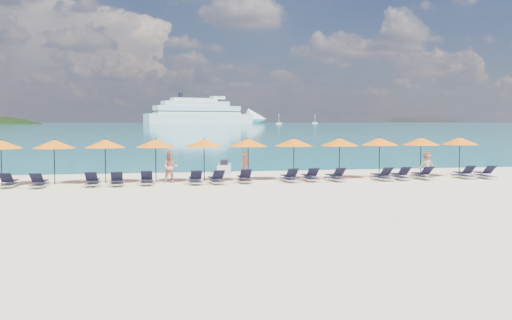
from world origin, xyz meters
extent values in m
plane|color=beige|center=(0.00, 0.00, 0.00)|extent=(1400.00, 1400.00, 0.00)
cube|color=#1FA9B2|center=(0.00, 660.00, 0.01)|extent=(1600.00, 1300.00, 0.01)
cube|color=silver|center=(48.91, 565.13, 5.14)|extent=(114.17, 53.26, 10.29)
cone|color=silver|center=(113.74, 585.29, 5.14)|extent=(28.33, 28.33, 22.63)
cube|color=silver|center=(46.94, 564.52, 14.40)|extent=(91.64, 43.59, 8.23)
cube|color=silver|center=(44.98, 563.90, 20.58)|extent=(71.58, 35.57, 5.14)
cube|color=silver|center=(43.01, 563.29, 24.69)|extent=(49.05, 25.90, 3.60)
cube|color=black|center=(46.94, 564.52, 12.86)|extent=(92.78, 44.12, 0.93)
cube|color=black|center=(46.94, 564.52, 16.46)|extent=(90.50, 43.05, 0.93)
cylinder|color=black|center=(29.45, 559.08, 28.81)|extent=(4.53, 4.53, 5.66)
cube|color=silver|center=(117.81, 499.85, 0.73)|extent=(5.44, 1.81, 1.45)
cylinder|color=silver|center=(117.81, 499.85, 5.44)|extent=(0.33, 0.33, 9.06)
cube|color=silver|center=(183.00, 598.54, 0.82)|extent=(6.13, 2.04, 1.63)
cylinder|color=silver|center=(183.00, 598.54, 6.13)|extent=(0.37, 0.37, 10.21)
cube|color=silver|center=(-0.74, 9.48, 0.26)|extent=(1.14, 2.19, 0.48)
cube|color=black|center=(-0.77, 9.31, 0.61)|extent=(0.58, 0.93, 0.30)
cylinder|color=black|center=(-0.65, 9.99, 0.74)|extent=(0.48, 0.14, 0.05)
imported|color=tan|center=(-0.12, 5.47, 0.75)|extent=(0.65, 0.58, 1.49)
imported|color=tan|center=(-4.24, 4.18, 0.81)|extent=(0.82, 0.52, 1.62)
imported|color=tan|center=(9.99, 4.25, 0.71)|extent=(0.96, 0.51, 1.42)
cylinder|color=black|center=(-12.48, 4.76, 1.10)|extent=(0.05, 0.05, 2.20)
cone|color=orange|center=(-12.48, 4.76, 2.02)|extent=(2.10, 2.10, 0.42)
sphere|color=black|center=(-12.48, 4.76, 2.24)|extent=(0.08, 0.08, 0.08)
cylinder|color=black|center=(-9.95, 4.56, 1.10)|extent=(0.05, 0.05, 2.20)
cone|color=orange|center=(-9.95, 4.56, 2.02)|extent=(2.10, 2.10, 0.42)
sphere|color=black|center=(-9.95, 4.56, 2.24)|extent=(0.08, 0.08, 0.08)
cylinder|color=black|center=(-7.50, 4.73, 1.10)|extent=(0.05, 0.05, 2.20)
cone|color=orange|center=(-7.50, 4.73, 2.02)|extent=(2.10, 2.10, 0.42)
sphere|color=black|center=(-7.50, 4.73, 2.24)|extent=(0.08, 0.08, 0.08)
cylinder|color=black|center=(-4.96, 4.70, 1.10)|extent=(0.05, 0.05, 2.20)
cone|color=orange|center=(-4.96, 4.70, 2.02)|extent=(2.10, 2.10, 0.42)
sphere|color=black|center=(-4.96, 4.70, 2.24)|extent=(0.08, 0.08, 0.08)
cylinder|color=black|center=(-2.46, 4.59, 1.10)|extent=(0.05, 0.05, 2.20)
cone|color=orange|center=(-2.46, 4.59, 2.02)|extent=(2.10, 2.10, 0.42)
sphere|color=black|center=(-2.46, 4.59, 2.24)|extent=(0.08, 0.08, 0.08)
cylinder|color=black|center=(-0.09, 4.72, 1.10)|extent=(0.05, 0.05, 2.20)
cone|color=orange|center=(-0.09, 4.72, 2.02)|extent=(2.10, 2.10, 0.42)
sphere|color=black|center=(-0.09, 4.72, 2.24)|extent=(0.08, 0.08, 0.08)
cylinder|color=black|center=(2.38, 4.56, 1.10)|extent=(0.05, 0.05, 2.20)
cone|color=orange|center=(2.38, 4.56, 2.02)|extent=(2.10, 2.10, 0.42)
sphere|color=black|center=(2.38, 4.56, 2.24)|extent=(0.08, 0.08, 0.08)
cylinder|color=black|center=(4.94, 4.51, 1.10)|extent=(0.05, 0.05, 2.20)
cone|color=orange|center=(4.94, 4.51, 2.02)|extent=(2.10, 2.10, 0.42)
sphere|color=black|center=(4.94, 4.51, 2.24)|extent=(0.08, 0.08, 0.08)
cylinder|color=black|center=(7.39, 4.78, 1.10)|extent=(0.05, 0.05, 2.20)
cone|color=orange|center=(7.39, 4.78, 2.02)|extent=(2.10, 2.10, 0.42)
sphere|color=black|center=(7.39, 4.78, 2.24)|extent=(0.08, 0.08, 0.08)
cylinder|color=black|center=(9.82, 4.66, 1.10)|extent=(0.05, 0.05, 2.20)
cone|color=orange|center=(9.82, 4.66, 2.02)|extent=(2.10, 2.10, 0.42)
sphere|color=black|center=(9.82, 4.66, 2.24)|extent=(0.08, 0.08, 0.08)
cylinder|color=black|center=(12.28, 4.74, 1.10)|extent=(0.05, 0.05, 2.20)
cone|color=orange|center=(12.28, 4.74, 2.02)|extent=(2.10, 2.10, 0.42)
sphere|color=black|center=(12.28, 4.74, 2.24)|extent=(0.08, 0.08, 0.08)
cube|color=silver|center=(-11.89, 3.64, 0.14)|extent=(0.67, 1.72, 0.06)
cube|color=black|center=(-11.88, 3.89, 0.30)|extent=(0.58, 1.12, 0.04)
cube|color=black|center=(-11.90, 3.09, 0.55)|extent=(0.57, 0.55, 0.43)
cube|color=silver|center=(-10.45, 3.26, 0.14)|extent=(0.72, 1.73, 0.06)
cube|color=black|center=(-10.44, 3.51, 0.30)|extent=(0.61, 1.13, 0.04)
cube|color=black|center=(-10.49, 2.71, 0.55)|extent=(0.58, 0.57, 0.43)
cube|color=silver|center=(-8.02, 3.38, 0.14)|extent=(0.67, 1.72, 0.06)
cube|color=black|center=(-8.01, 3.63, 0.30)|extent=(0.58, 1.12, 0.04)
cube|color=black|center=(-8.04, 2.83, 0.55)|extent=(0.57, 0.55, 0.43)
cube|color=silver|center=(-6.86, 3.30, 0.14)|extent=(0.68, 1.72, 0.06)
cube|color=black|center=(-6.87, 3.55, 0.30)|extent=(0.59, 1.12, 0.04)
cube|color=black|center=(-6.84, 2.75, 0.55)|extent=(0.57, 0.56, 0.43)
cube|color=silver|center=(-5.43, 3.50, 0.14)|extent=(0.66, 1.71, 0.06)
cube|color=black|center=(-5.42, 3.75, 0.30)|extent=(0.57, 1.11, 0.04)
cube|color=black|center=(-5.44, 2.95, 0.55)|extent=(0.56, 0.55, 0.43)
cube|color=silver|center=(-3.05, 3.29, 0.14)|extent=(0.65, 1.71, 0.06)
cube|color=black|center=(-3.05, 3.54, 0.30)|extent=(0.57, 1.11, 0.04)
cube|color=black|center=(-3.04, 2.74, 0.55)|extent=(0.56, 0.55, 0.43)
cube|color=silver|center=(-1.99, 3.28, 0.14)|extent=(0.77, 1.75, 0.06)
cube|color=black|center=(-2.01, 3.53, 0.30)|extent=(0.65, 1.15, 0.04)
cube|color=black|center=(-1.94, 2.73, 0.55)|extent=(0.60, 0.58, 0.43)
cube|color=silver|center=(-0.52, 3.51, 0.14)|extent=(0.65, 1.71, 0.06)
cube|color=black|center=(-0.52, 3.76, 0.30)|extent=(0.57, 1.11, 0.04)
cube|color=black|center=(-0.53, 2.96, 0.55)|extent=(0.56, 0.55, 0.43)
cube|color=silver|center=(1.86, 3.52, 0.14)|extent=(0.70, 1.73, 0.06)
cube|color=black|center=(1.85, 3.77, 0.30)|extent=(0.60, 1.13, 0.04)
cube|color=black|center=(1.89, 2.97, 0.55)|extent=(0.58, 0.56, 0.43)
cube|color=silver|center=(3.01, 3.61, 0.14)|extent=(0.63, 1.70, 0.06)
cube|color=black|center=(3.01, 3.86, 0.30)|extent=(0.56, 1.10, 0.04)
cube|color=black|center=(3.02, 3.06, 0.55)|extent=(0.55, 0.54, 0.43)
cube|color=silver|center=(4.35, 3.43, 0.14)|extent=(0.77, 1.75, 0.06)
cube|color=black|center=(4.33, 3.68, 0.30)|extent=(0.65, 1.15, 0.04)
cube|color=black|center=(4.40, 2.89, 0.55)|extent=(0.60, 0.59, 0.43)
cube|color=silver|center=(6.88, 3.25, 0.14)|extent=(0.73, 1.74, 0.06)
cube|color=black|center=(6.86, 3.50, 0.30)|extent=(0.62, 1.13, 0.04)
cube|color=black|center=(6.92, 2.70, 0.55)|extent=(0.58, 0.57, 0.43)
cube|color=silver|center=(7.96, 3.33, 0.14)|extent=(0.62, 1.70, 0.06)
cube|color=black|center=(7.96, 3.58, 0.30)|extent=(0.55, 1.10, 0.04)
cube|color=black|center=(7.96, 2.78, 0.55)|extent=(0.55, 0.54, 0.43)
cube|color=silver|center=(9.32, 3.44, 0.14)|extent=(0.64, 1.71, 0.06)
cube|color=black|center=(9.32, 3.69, 0.30)|extent=(0.57, 1.11, 0.04)
cube|color=black|center=(9.33, 2.89, 0.55)|extent=(0.56, 0.54, 0.43)
cube|color=silver|center=(11.80, 3.44, 0.14)|extent=(0.70, 1.73, 0.06)
cube|color=black|center=(11.81, 3.69, 0.30)|extent=(0.60, 1.13, 0.04)
cube|color=black|center=(11.77, 2.90, 0.55)|extent=(0.58, 0.56, 0.43)
cube|color=silver|center=(12.89, 3.26, 0.14)|extent=(0.64, 1.71, 0.06)
cube|color=black|center=(12.90, 3.51, 0.30)|extent=(0.56, 1.11, 0.04)
cube|color=black|center=(12.89, 2.71, 0.55)|extent=(0.56, 0.54, 0.43)
camera|label=1|loc=(-5.43, -25.17, 3.17)|focal=40.00mm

